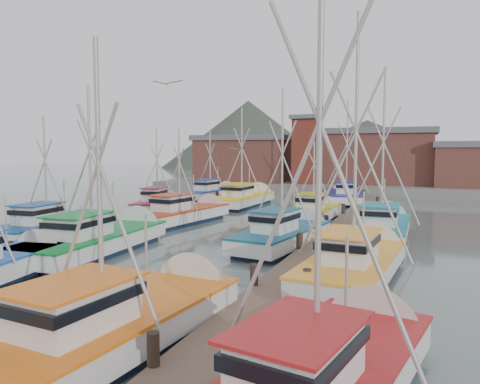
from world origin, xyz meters
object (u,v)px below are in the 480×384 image
(boat_8, at_px, (186,214))
(boat_12, at_px, (245,199))
(lookout_tower, at_px, (306,149))
(boat_4, at_px, (102,239))
(boat_1, at_px, (123,323))

(boat_8, xyz_separation_m, boat_12, (0.30, 11.77, 0.01))
(lookout_tower, relative_size, boat_4, 0.81)
(lookout_tower, height_order, boat_1, lookout_tower)
(lookout_tower, bearing_deg, boat_12, -98.72)
(lookout_tower, xyz_separation_m, boat_4, (-2.12, -37.80, -4.87))
(boat_12, bearing_deg, boat_1, -73.42)
(boat_12, bearing_deg, boat_8, -89.76)
(boat_1, xyz_separation_m, boat_8, (-8.85, 20.38, -0.00))
(boat_1, distance_m, boat_8, 22.22)
(boat_1, distance_m, boat_12, 33.27)
(boat_4, height_order, boat_8, boat_4)
(lookout_tower, relative_size, boat_12, 0.82)
(boat_4, distance_m, boat_8, 10.58)
(boat_8, relative_size, boat_12, 0.93)
(lookout_tower, xyz_separation_m, boat_8, (-2.67, -27.23, -4.87))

